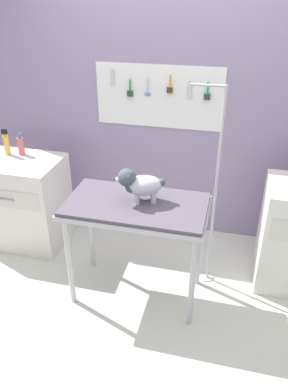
# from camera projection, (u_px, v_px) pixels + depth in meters

# --- Properties ---
(ground) EXTENTS (4.40, 4.00, 0.04)m
(ground) POSITION_uv_depth(u_px,v_px,m) (136.00, 312.00, 3.03)
(ground) COLOR silver
(rear_wall_panel) EXTENTS (4.00, 0.11, 2.30)m
(rear_wall_panel) POSITION_uv_depth(u_px,v_px,m) (171.00, 119.00, 3.55)
(rear_wall_panel) COLOR #9482A5
(rear_wall_panel) RESTS_ON ground
(grooming_table) EXTENTS (1.06, 0.58, 0.86)m
(grooming_table) POSITION_uv_depth(u_px,v_px,m) (136.00, 213.00, 2.83)
(grooming_table) COLOR #B7B7BC
(grooming_table) RESTS_ON ground
(grooming_arm) EXTENTS (0.30, 0.11, 1.68)m
(grooming_arm) POSITION_uv_depth(u_px,v_px,m) (213.00, 200.00, 2.97)
(grooming_arm) COLOR #B7B7BC
(grooming_arm) RESTS_ON ground
(dog) EXTENTS (0.36, 0.24, 0.26)m
(dog) POSITION_uv_depth(u_px,v_px,m) (139.00, 184.00, 2.74)
(dog) COLOR silver
(dog) RESTS_ON grooming_table
(counter_left) EXTENTS (0.80, 0.58, 0.86)m
(counter_left) POSITION_uv_depth(u_px,v_px,m) (22.00, 201.00, 3.66)
(counter_left) COLOR silver
(counter_left) RESTS_ON ground
(conditioner_bottle) EXTENTS (0.05, 0.05, 0.25)m
(conditioner_bottle) POSITION_uv_depth(u_px,v_px,m) (6.00, 144.00, 3.52)
(conditioner_bottle) COLOR gold
(conditioner_bottle) RESTS_ON counter_left
(detangler_spray) EXTENTS (0.06, 0.06, 0.21)m
(detangler_spray) POSITION_uv_depth(u_px,v_px,m) (21.00, 146.00, 3.53)
(detangler_spray) COLOR #D25E66
(detangler_spray) RESTS_ON counter_left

